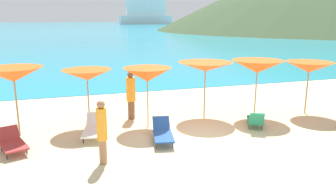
% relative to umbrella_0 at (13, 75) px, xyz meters
% --- Properties ---
extents(ground_plane, '(50.00, 100.00, 0.30)m').
position_rel_umbrella_0_xyz_m(ground_plane, '(5.70, 7.66, -2.26)').
color(ground_plane, beige).
extents(ocean_water, '(650.00, 440.00, 0.02)m').
position_rel_umbrella_0_xyz_m(ocean_water, '(5.70, 225.37, -2.10)').
color(ocean_water, teal).
rests_on(ocean_water, ground_plane).
extents(umbrella_0, '(2.04, 2.04, 2.35)m').
position_rel_umbrella_0_xyz_m(umbrella_0, '(0.00, 0.00, 0.00)').
color(umbrella_0, '#9E7F59').
rests_on(umbrella_0, ground_plane).
extents(umbrella_1, '(1.93, 1.93, 2.13)m').
position_rel_umbrella_0_xyz_m(umbrella_1, '(2.36, 0.33, -0.18)').
color(umbrella_1, '#9E7F59').
rests_on(umbrella_1, ground_plane).
extents(umbrella_2, '(1.96, 1.96, 2.18)m').
position_rel_umbrella_0_xyz_m(umbrella_2, '(4.46, -0.23, -0.19)').
color(umbrella_2, '#9E7F59').
rests_on(umbrella_2, ground_plane).
extents(umbrella_3, '(2.28, 2.28, 2.24)m').
position_rel_umbrella_0_xyz_m(umbrella_3, '(6.91, 0.16, -0.06)').
color(umbrella_3, '#9E7F59').
rests_on(umbrella_3, ground_plane).
extents(umbrella_4, '(2.11, 2.11, 2.30)m').
position_rel_umbrella_0_xyz_m(umbrella_4, '(8.94, -0.35, -0.07)').
color(umbrella_4, '#9E7F59').
rests_on(umbrella_4, ground_plane).
extents(umbrella_5, '(1.97, 1.97, 2.19)m').
position_rel_umbrella_0_xyz_m(umbrella_5, '(11.19, -0.65, -0.15)').
color(umbrella_5, '#9E7F59').
rests_on(umbrella_5, ground_plane).
extents(lounge_chair_0, '(0.88, 1.70, 0.62)m').
position_rel_umbrella_0_xyz_m(lounge_chair_0, '(4.54, -1.92, -1.81)').
color(lounge_chair_0, '#1E478C').
rests_on(lounge_chair_0, ground_plane).
extents(lounge_chair_1, '(1.09, 1.46, 0.73)m').
position_rel_umbrella_0_xyz_m(lounge_chair_1, '(8.14, -1.68, -1.81)').
color(lounge_chair_1, '#268C66').
rests_on(lounge_chair_1, ground_plane).
extents(lounge_chair_2, '(1.03, 1.44, 0.65)m').
position_rel_umbrella_0_xyz_m(lounge_chair_2, '(-0.02, -1.41, -1.81)').
color(lounge_chair_2, '#A53333').
rests_on(lounge_chair_2, ground_plane).
extents(lounge_chair_3, '(0.91, 1.66, 0.65)m').
position_rel_umbrella_0_xyz_m(lounge_chair_3, '(2.42, -0.81, -1.81)').
color(lounge_chair_3, white).
rests_on(lounge_chair_3, ground_plane).
extents(beachgoer_0, '(0.36, 0.36, 1.90)m').
position_rel_umbrella_0_xyz_m(beachgoer_0, '(4.02, 0.77, -1.10)').
color(beachgoer_0, brown).
rests_on(beachgoer_0, ground_plane).
extents(beachgoer_2, '(0.28, 0.28, 1.79)m').
position_rel_umbrella_0_xyz_m(beachgoer_2, '(2.50, -3.05, -1.14)').
color(beachgoer_2, '#A3704C').
rests_on(beachgoer_2, ground_plane).
extents(cruise_ship, '(41.82, 9.98, 22.15)m').
position_rel_umbrella_0_xyz_m(cruise_ship, '(62.10, 242.42, 6.44)').
color(cruise_ship, white).
rests_on(cruise_ship, ocean_water).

